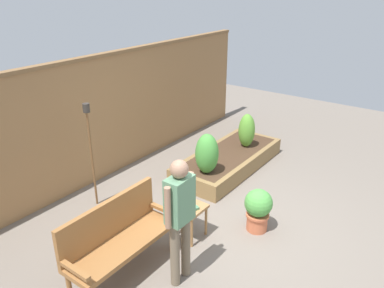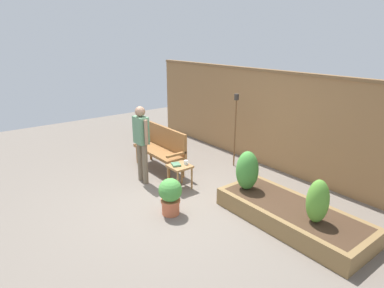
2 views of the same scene
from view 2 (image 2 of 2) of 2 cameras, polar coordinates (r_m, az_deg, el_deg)
ground_plane at (r=5.98m, az=-2.41°, el=-9.78°), size 14.00×14.00×0.00m
fence_back at (r=7.29m, az=14.44°, el=4.08°), size 8.40×0.14×2.16m
garden_bench at (r=7.14m, az=-5.26°, el=-0.28°), size 1.44×0.48×0.94m
side_table at (r=6.24m, az=-2.18°, el=-4.48°), size 0.40×0.40×0.48m
cup_on_table at (r=6.23m, az=-1.08°, el=-3.28°), size 0.11×0.08×0.08m
book_on_table at (r=6.21m, az=-2.83°, el=-3.62°), size 0.23×0.21×0.03m
potted_boxwood at (r=5.39m, az=-3.83°, el=-8.89°), size 0.39×0.39×0.63m
raised_planter_bed at (r=5.44m, az=17.07°, el=-11.89°), size 2.40×1.00×0.30m
shrub_near_bench at (r=5.63m, az=9.70°, el=-4.61°), size 0.39×0.39×0.69m
shrub_far_corner at (r=4.93m, az=21.25°, el=-9.38°), size 0.31×0.31×0.65m
tiki_torch at (r=7.19m, az=7.70°, el=4.68°), size 0.10×0.10×1.65m
person_by_bench at (r=6.43m, az=-8.91°, el=1.08°), size 0.47×0.20×1.56m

